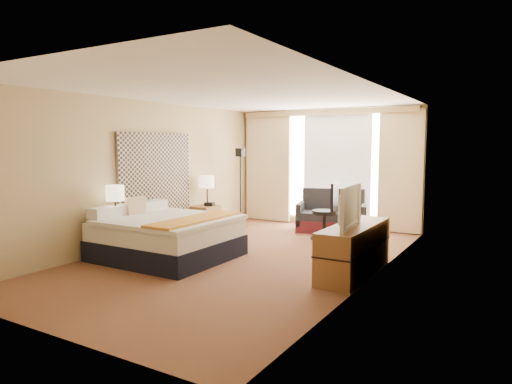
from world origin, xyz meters
The scene contains 21 objects.
floor centered at (0.00, 0.00, 0.00)m, with size 4.20×7.00×0.02m, color #55181B.
ceiling centered at (0.00, 0.00, 2.60)m, with size 4.20×7.00×0.02m, color white.
wall_back centered at (0.00, 3.50, 1.30)m, with size 4.20×0.02×2.60m, color tan.
wall_front centered at (0.00, -3.50, 1.30)m, with size 4.20×0.02×2.60m, color tan.
wall_left centered at (-2.10, 0.00, 1.30)m, with size 0.02×7.00×2.60m, color tan.
wall_right centered at (2.10, 0.00, 1.30)m, with size 0.02×7.00×2.60m, color tan.
headboard centered at (-2.06, 0.20, 1.28)m, with size 0.06×1.85×1.50m, color black.
nightstand_left centered at (-1.87, -1.05, 0.28)m, with size 0.45×0.52×0.55m, color brown.
nightstand_right centered at (-1.87, 1.45, 0.28)m, with size 0.45×0.52×0.55m, color brown.
media_dresser centered at (1.83, 0.00, 0.35)m, with size 0.50×1.80×0.70m, color brown.
window centered at (0.25, 3.47, 1.32)m, with size 2.30×0.02×2.30m, color white.
curtains centered at (0.00, 3.39, 1.41)m, with size 4.12×0.19×2.56m.
bed centered at (-1.06, -0.65, 0.35)m, with size 1.95×1.79×0.95m.
loveseat centered at (0.39, 2.85, 0.29)m, with size 1.57×1.12×0.88m.
floor_lamp centered at (-1.54, 2.30, 1.23)m, with size 0.22×0.22×1.74m.
desk_chair centered at (0.61, 2.04, 0.49)m, with size 0.53×0.53×1.09m.
lamp_left centered at (-1.82, -1.00, 1.02)m, with size 0.29×0.29×0.61m.
lamp_right centered at (-1.87, 1.52, 1.03)m, with size 0.29×0.29×0.62m.
tissue_box centered at (-1.85, -0.88, 0.61)m, with size 0.12×0.12×0.11m, color #8DAAD9.
telephone centered at (-1.77, 1.48, 0.59)m, with size 0.18×0.14×0.07m, color black.
television centered at (1.78, -0.34, 0.99)m, with size 0.99×0.13×0.57m, color black.
Camera 1 is at (3.85, -6.10, 1.80)m, focal length 32.00 mm.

